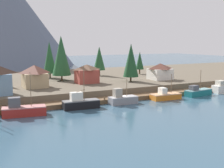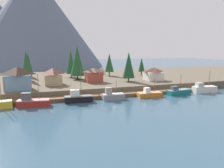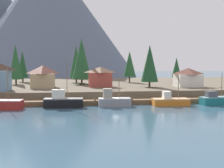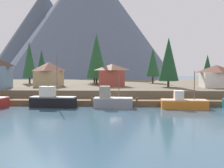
# 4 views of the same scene
# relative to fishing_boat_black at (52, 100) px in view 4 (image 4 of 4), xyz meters

# --- Properties ---
(ground_plane) EXTENTS (400.00, 400.00, 1.00)m
(ground_plane) POSITION_rel_fishing_boat_black_xyz_m (10.71, 21.64, -1.75)
(ground_plane) COLOR #335166
(dock) EXTENTS (80.00, 4.00, 1.60)m
(dock) POSITION_rel_fishing_boat_black_xyz_m (10.71, 3.62, -0.75)
(dock) COLOR brown
(dock) RESTS_ON ground_plane
(shoreline_bank) EXTENTS (400.00, 56.00, 2.50)m
(shoreline_bank) POSITION_rel_fishing_boat_black_xyz_m (10.71, 33.64, 0.00)
(shoreline_bank) COLOR brown
(shoreline_bank) RESTS_ON ground_plane
(mountain_west_peak) EXTENTS (78.21, 78.21, 60.38)m
(mountain_west_peak) POSITION_rel_fishing_boat_black_xyz_m (-43.35, 147.59, 28.94)
(mountain_west_peak) COLOR #475160
(mountain_west_peak) RESTS_ON ground_plane
(mountain_central_peak) EXTENTS (108.76, 108.76, 75.94)m
(mountain_central_peak) POSITION_rel_fishing_boat_black_xyz_m (-10.64, 133.19, 36.72)
(mountain_central_peak) COLOR slate
(mountain_central_peak) RESTS_ON ground_plane
(fishing_boat_black) EXTENTS (7.96, 3.04, 9.30)m
(fishing_boat_black) POSITION_rel_fishing_boat_black_xyz_m (0.00, 0.00, 0.00)
(fishing_boat_black) COLOR black
(fishing_boat_black) RESTS_ON ground_plane
(fishing_boat_grey) EXTENTS (6.65, 2.82, 5.75)m
(fishing_boat_grey) POSITION_rel_fishing_boat_black_xyz_m (10.40, 0.09, -0.09)
(fishing_boat_grey) COLOR gray
(fishing_boat_grey) RESTS_ON ground_plane
(fishing_boat_orange) EXTENTS (7.76, 3.38, 6.31)m
(fishing_boat_orange) POSITION_rel_fishing_boat_black_xyz_m (22.54, -0.20, -0.33)
(fishing_boat_orange) COLOR #CC6B1E
(fishing_boat_orange) RESTS_ON ground_plane
(house_red) EXTENTS (6.36, 4.55, 5.36)m
(house_red) POSITION_rel_fishing_boat_black_xyz_m (9.53, 19.17, 3.99)
(house_red) COLOR #9E4238
(house_red) RESTS_ON shoreline_bank
(house_white) EXTENTS (6.78, 5.91, 5.06)m
(house_white) POSITION_rel_fishing_boat_black_xyz_m (33.10, 16.24, 3.84)
(house_white) COLOR silver
(house_white) RESTS_ON shoreline_bank
(house_tan) EXTENTS (6.09, 6.56, 5.82)m
(house_tan) POSITION_rel_fishing_boat_black_xyz_m (-5.45, 18.25, 4.23)
(house_tan) COLOR tan
(house_tan) RESTS_ON shoreline_bank
(conifer_near_left) EXTENTS (4.12, 4.12, 10.13)m
(conifer_near_left) POSITION_rel_fishing_boat_black_xyz_m (20.65, 34.53, 7.29)
(conifer_near_left) COLOR #4C3823
(conifer_near_left) RESTS_ON shoreline_bank
(conifer_near_right) EXTENTS (4.60, 4.60, 11.26)m
(conifer_near_right) POSITION_rel_fishing_boat_black_xyz_m (22.43, 16.29, 7.61)
(conifer_near_right) COLOR #4C3823
(conifer_near_right) RESTS_ON shoreline_bank
(conifer_mid_left) EXTENTS (3.99, 3.99, 11.86)m
(conifer_mid_left) POSITION_rel_fishing_boat_black_xyz_m (-14.38, 30.73, 7.96)
(conifer_mid_left) COLOR #4C3823
(conifer_mid_left) RESTS_ON shoreline_bank
(conifer_mid_right) EXTENTS (5.69, 5.69, 13.64)m
(conifer_mid_right) POSITION_rel_fishing_boat_black_xyz_m (4.93, 27.90, 8.89)
(conifer_mid_right) COLOR #4C3823
(conifer_mid_right) RESTS_ON shoreline_bank
(conifer_back_left) EXTENTS (4.26, 4.26, 11.85)m
(conifer_back_left) POSITION_rel_fishing_boat_black_xyz_m (3.48, 35.78, 7.97)
(conifer_back_left) COLOR #4C3823
(conifer_back_left) RESTS_ON shoreline_bank
(conifer_back_right) EXTENTS (3.04, 3.04, 8.11)m
(conifer_back_right) POSITION_rel_fishing_boat_black_xyz_m (35.48, 31.75, 6.18)
(conifer_back_right) COLOR #4C3823
(conifer_back_right) RESTS_ON shoreline_bank
(conifer_centre) EXTENTS (3.61, 3.61, 10.28)m
(conifer_centre) POSITION_rel_fishing_boat_black_xyz_m (-14.05, 41.44, 7.13)
(conifer_centre) COLOR #4C3823
(conifer_centre) RESTS_ON shoreline_bank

